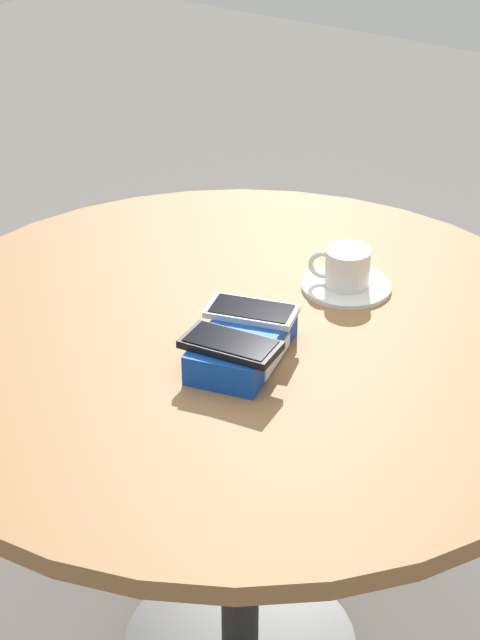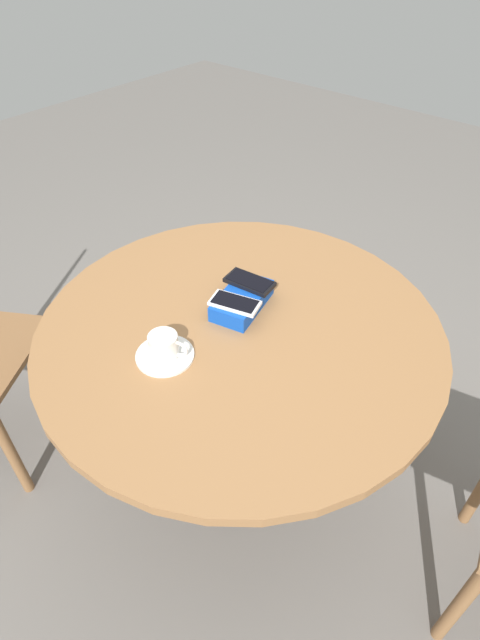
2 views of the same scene
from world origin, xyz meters
TOP-DOWN VIEW (x-y plane):
  - round_table at (0.00, 0.00)m, footprint 1.13×1.13m
  - phone_box at (-0.07, -0.05)m, footprint 0.22×0.16m
  - phone_black at (-0.12, -0.06)m, footprint 0.09×0.15m
  - phone_white at (-0.02, -0.03)m, footprint 0.10×0.15m
  - saucer at (0.22, -0.07)m, footprint 0.15×0.15m
  - coffee_cup at (0.22, -0.07)m, footprint 0.08×0.10m

SIDE VIEW (x-z plane):
  - round_table at x=0.00m, z-range 0.26..0.97m
  - saucer at x=0.22m, z-range 0.71..0.72m
  - phone_box at x=-0.07m, z-range 0.71..0.76m
  - coffee_cup at x=0.22m, z-range 0.72..0.79m
  - phone_white at x=-0.02m, z-range 0.76..0.77m
  - phone_black at x=-0.12m, z-range 0.76..0.77m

